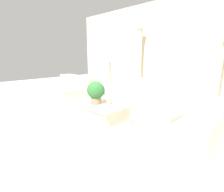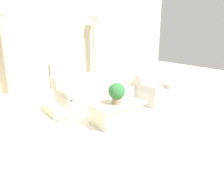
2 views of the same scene
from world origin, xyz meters
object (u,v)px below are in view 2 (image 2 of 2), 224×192
(potted_plant, at_px, (117,92))
(floor_lamp, at_px, (48,59))
(armchair, at_px, (153,90))
(coffee_table, at_px, (116,112))
(loveseat, at_px, (21,122))
(sofa_long, at_px, (100,92))

(potted_plant, bearing_deg, floor_lamp, 126.35)
(potted_plant, bearing_deg, armchair, 17.85)
(coffee_table, bearing_deg, armchair, 15.53)
(coffee_table, distance_m, armchair, 1.67)
(loveseat, xyz_separation_m, coffee_table, (1.84, -0.37, -0.11))
(loveseat, bearing_deg, sofa_long, 21.25)
(potted_plant, bearing_deg, coffee_table, 61.71)
(loveseat, xyz_separation_m, armchair, (3.45, 0.08, 0.00))
(coffee_table, distance_m, potted_plant, 0.48)
(loveseat, distance_m, coffee_table, 1.88)
(loveseat, relative_size, coffee_table, 1.21)
(floor_lamp, distance_m, armchair, 2.84)
(sofa_long, distance_m, potted_plant, 1.45)
(sofa_long, xyz_separation_m, armchair, (1.20, -0.80, 0.02))
(coffee_table, bearing_deg, sofa_long, 71.86)
(coffee_table, bearing_deg, potted_plant, -118.29)
(sofa_long, bearing_deg, coffee_table, -108.14)
(floor_lamp, bearing_deg, loveseat, -138.00)
(loveseat, height_order, armchair, loveseat)
(loveseat, bearing_deg, floor_lamp, 42.00)
(sofa_long, relative_size, potted_plant, 5.23)
(sofa_long, height_order, armchair, sofa_long)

